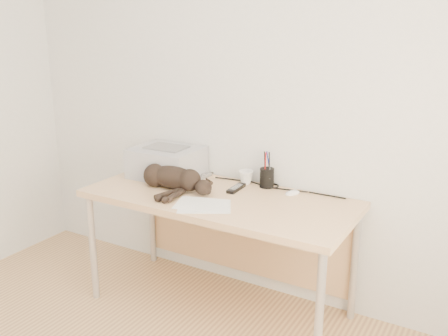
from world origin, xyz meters
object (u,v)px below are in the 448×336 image
Objects in this scene: printer at (167,162)px; pen_cup at (267,177)px; mouse at (293,191)px; desk at (226,212)px; mug at (246,177)px; cat at (171,178)px.

pen_cup reaches higher than printer.
printer is at bearing -150.40° from mouse.
printer is 0.87m from mouse.
desk is 0.55m from printer.
desk is 0.26m from mug.
cat is 0.47m from mug.
mug is at bearing -175.96° from pen_cup.
cat reaches higher than mug.
mouse is at bearing -11.79° from pen_cup.
mouse is at bearing 5.72° from printer.
pen_cup reaches higher than mug.
mouse reaches higher than desk.
desk is at bearing -9.03° from printer.
printer is 0.54m from mug.
cat is 0.74m from mouse.
mug is 0.41× the size of pen_cup.
pen_cup is (0.14, 0.01, 0.02)m from mug.
desk is at bearing -131.73° from mouse.
pen_cup is 0.20m from mouse.
printer is at bearing 170.97° from desk.
mug is (0.53, 0.12, -0.05)m from printer.
mug is at bearing 80.49° from desk.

